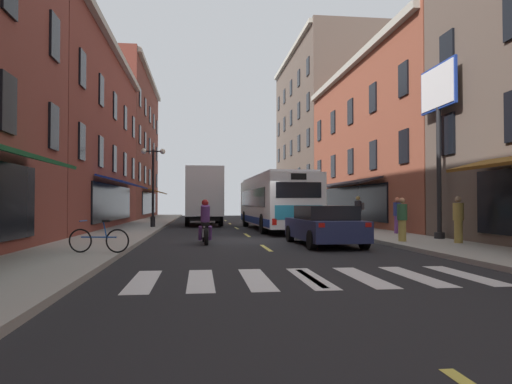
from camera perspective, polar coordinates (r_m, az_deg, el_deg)
ground_plane at (r=19.59m, az=-0.21°, el=-5.94°), size 34.80×80.00×0.10m
lane_centre_dashes at (r=19.34m, az=-0.13°, el=-5.84°), size 0.14×73.90×0.01m
crosswalk_near at (r=9.77m, az=6.56°, el=-10.20°), size 7.10×2.80×0.01m
sidewalk_left at (r=19.80m, az=-17.51°, el=-5.48°), size 3.00×80.00×0.14m
sidewalk_right at (r=21.08m, az=16.00°, el=-5.24°), size 3.00×80.00×0.14m
storefront_row_right at (r=26.34m, az=24.99°, el=10.60°), size 9.44×79.90×17.70m
billboard_sign at (r=20.19m, az=21.04°, el=9.50°), size 0.40×2.68×6.81m
transit_bus at (r=27.00m, az=2.22°, el=-1.16°), size 2.84×12.14×3.06m
box_truck at (r=33.21m, az=-6.31°, el=-0.50°), size 2.57×8.12×3.85m
sedan_near at (r=17.23m, az=8.18°, el=-3.96°), size 2.07×4.81×1.42m
sedan_mid at (r=43.85m, az=-6.16°, el=-2.43°), size 2.07×4.43×1.37m
motorcycle_rider at (r=17.91m, az=-6.14°, el=-3.93°), size 0.62×2.07×1.66m
bicycle_near at (r=13.91m, az=-18.33°, el=-5.45°), size 1.70×0.49×0.91m
pedestrian_near at (r=25.80m, az=12.18°, el=-2.32°), size 0.53×0.41×1.76m
pedestrian_mid at (r=22.67m, az=16.61°, el=-2.64°), size 0.36×0.36×1.65m
pedestrian_far at (r=17.96m, az=17.13°, el=-3.12°), size 0.36×0.36×1.57m
pedestrian_rear at (r=17.87m, az=23.12°, el=-3.00°), size 0.36×0.36×1.62m
street_lamp_twin at (r=28.42m, az=-12.26°, el=1.05°), size 1.42×0.32×4.59m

